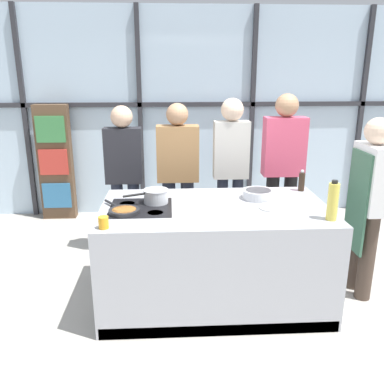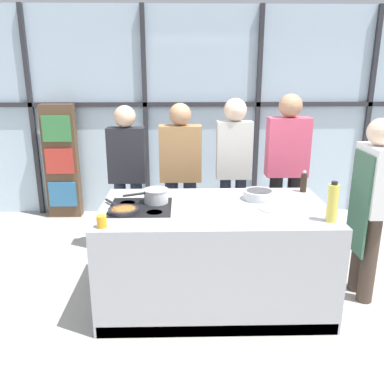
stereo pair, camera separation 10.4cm
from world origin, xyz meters
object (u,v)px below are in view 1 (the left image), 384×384
object	(u,v)px
saucepan	(156,196)
mixing_bowl	(258,194)
spectator_center_right	(231,164)
frying_pan	(124,211)
spectator_center_left	(178,171)
white_plate	(273,207)
juice_glass_near	(103,223)
spectator_far_left	(124,171)
oil_bottle	(333,201)
chef	(369,199)
pepper_grinder	(302,181)
spectator_far_right	(283,164)

from	to	relation	value
saucepan	mixing_bowl	xyz separation A→B (m)	(0.91, 0.07, -0.02)
spectator_center_right	mixing_bowl	bearing A→B (deg)	98.17
frying_pan	spectator_center_left	bearing A→B (deg)	68.30
white_plate	juice_glass_near	distance (m)	1.39
spectator_far_left	mixing_bowl	distance (m)	1.54
white_plate	oil_bottle	size ratio (longest dim) A/B	0.75
chef	pepper_grinder	distance (m)	0.61
pepper_grinder	chef	bearing A→B (deg)	-37.55
spectator_far_left	frying_pan	xyz separation A→B (m)	(0.11, -1.17, -0.04)
frying_pan	juice_glass_near	xyz separation A→B (m)	(-0.11, -0.33, 0.03)
white_plate	frying_pan	bearing A→B (deg)	-177.92
frying_pan	juice_glass_near	distance (m)	0.35
white_plate	pepper_grinder	distance (m)	0.63
spectator_center_left	juice_glass_near	size ratio (longest dim) A/B	18.43
spectator_center_right	mixing_bowl	distance (m)	0.87
mixing_bowl	pepper_grinder	bearing A→B (deg)	25.29
spectator_far_right	mixing_bowl	size ratio (longest dim) A/B	6.29
spectator_center_right	pepper_grinder	bearing A→B (deg)	132.52
spectator_far_left	spectator_center_right	world-z (taller)	spectator_center_right
saucepan	white_plate	bearing A→B (deg)	-11.32
white_plate	pepper_grinder	xyz separation A→B (m)	(0.39, 0.48, 0.09)
white_plate	pepper_grinder	world-z (taller)	pepper_grinder
juice_glass_near	chef	bearing A→B (deg)	12.38
spectator_far_left	chef	bearing A→B (deg)	155.61
white_plate	saucepan	bearing A→B (deg)	168.68
saucepan	juice_glass_near	distance (m)	0.67
spectator_far_left	mixing_bowl	world-z (taller)	spectator_far_left
spectator_far_left	mixing_bowl	xyz separation A→B (m)	(1.28, -0.86, -0.01)
spectator_center_right	spectator_center_left	bearing A→B (deg)	0.00
oil_bottle	pepper_grinder	xyz separation A→B (m)	(0.01, 0.78, -0.06)
saucepan	oil_bottle	size ratio (longest dim) A/B	1.21
spectator_far_left	spectator_far_right	distance (m)	1.74
spectator_far_right	white_plate	distance (m)	1.19
spectator_far_right	juice_glass_near	size ratio (longest dim) A/B	19.46
white_plate	chef	bearing A→B (deg)	7.48
chef	white_plate	distance (m)	0.88
spectator_center_right	frying_pan	size ratio (longest dim) A/B	4.33
chef	spectator_far_right	bearing A→B (deg)	25.82
chef	pepper_grinder	size ratio (longest dim) A/B	7.82
spectator_far_left	oil_bottle	bearing A→B (deg)	140.77
chef	frying_pan	size ratio (longest dim) A/B	4.10
mixing_bowl	chef	bearing A→B (deg)	-9.14
oil_bottle	pepper_grinder	world-z (taller)	oil_bottle
spectator_far_right	saucepan	distance (m)	1.65
saucepan	oil_bottle	bearing A→B (deg)	-19.65
chef	oil_bottle	bearing A→B (deg)	129.57
spectator_far_right	mixing_bowl	bearing A→B (deg)	61.98
oil_bottle	juice_glass_near	bearing A→B (deg)	-177.31
mixing_bowl	spectator_far_right	bearing A→B (deg)	61.98
oil_bottle	saucepan	bearing A→B (deg)	160.35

